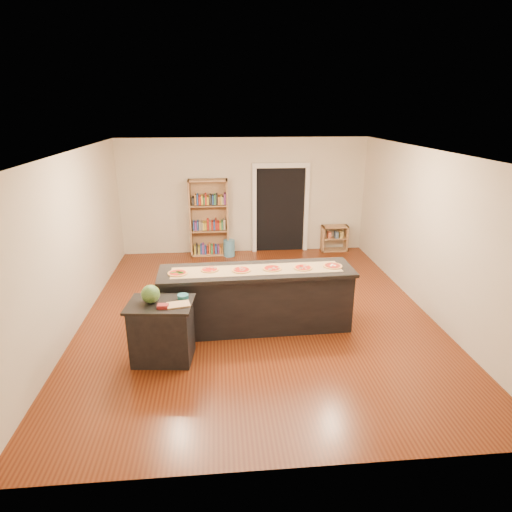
{
  "coord_description": "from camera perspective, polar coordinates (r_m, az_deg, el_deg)",
  "views": [
    {
      "loc": [
        -0.63,
        -6.84,
        3.46
      ],
      "look_at": [
        0.0,
        0.2,
        1.0
      ],
      "focal_mm": 30.0,
      "sensor_mm": 36.0,
      "label": 1
    }
  ],
  "objects": [
    {
      "name": "room",
      "position": [
        7.17,
        0.14,
        2.5
      ],
      "size": [
        6.0,
        7.0,
        2.8
      ],
      "color": "beige",
      "rests_on": "ground"
    },
    {
      "name": "pizza_a",
      "position": [
        6.73,
        -10.41,
        -2.24
      ],
      "size": [
        0.32,
        0.32,
        0.02
      ],
      "color": "#B79046",
      "rests_on": "kitchen_island"
    },
    {
      "name": "pizza_f",
      "position": [
        7.03,
        10.17,
        -1.29
      ],
      "size": [
        0.31,
        0.31,
        0.02
      ],
      "color": "#B79046",
      "rests_on": "kitchen_island"
    },
    {
      "name": "pizza_e",
      "position": [
        6.88,
        6.28,
        -1.56
      ],
      "size": [
        0.32,
        0.32,
        0.02
      ],
      "color": "#B79046",
      "rests_on": "kitchen_island"
    },
    {
      "name": "kitchen_island",
      "position": [
        7.0,
        0.08,
        -5.69
      ],
      "size": [
        3.1,
        0.84,
        1.02
      ],
      "rotation": [
        0.0,
        0.0,
        0.03
      ],
      "color": "black",
      "rests_on": "ground"
    },
    {
      "name": "package_teal",
      "position": [
        6.18,
        -9.72,
        -5.36
      ],
      "size": [
        0.16,
        0.16,
        0.06
      ],
      "primitive_type": "cylinder",
      "color": "#195966",
      "rests_on": "side_counter"
    },
    {
      "name": "doorway",
      "position": [
        10.66,
        3.27,
        6.93
      ],
      "size": [
        1.4,
        0.09,
        2.21
      ],
      "color": "black",
      "rests_on": "room"
    },
    {
      "name": "cutting_board",
      "position": [
        5.99,
        -10.32,
        -6.4
      ],
      "size": [
        0.35,
        0.27,
        0.02
      ],
      "primitive_type": "cube",
      "rotation": [
        0.0,
        0.0,
        0.2
      ],
      "color": "tan",
      "rests_on": "side_counter"
    },
    {
      "name": "bookshelf",
      "position": [
        10.44,
        -6.29,
        5.06
      ],
      "size": [
        0.93,
        0.33,
        1.86
      ],
      "primitive_type": "cube",
      "color": "#AA7E52",
      "rests_on": "ground"
    },
    {
      "name": "waste_bin",
      "position": [
        10.5,
        -3.6,
        1.07
      ],
      "size": [
        0.28,
        0.28,
        0.4
      ],
      "primitive_type": "cylinder",
      "color": "teal",
      "rests_on": "ground"
    },
    {
      "name": "pizza_d",
      "position": [
        6.81,
        2.17,
        -1.67
      ],
      "size": [
        0.31,
        0.31,
        0.02
      ],
      "color": "#B79046",
      "rests_on": "kitchen_island"
    },
    {
      "name": "pizza_c",
      "position": [
        6.75,
        -1.98,
        -1.87
      ],
      "size": [
        0.28,
        0.28,
        0.02
      ],
      "color": "#B79046",
      "rests_on": "kitchen_island"
    },
    {
      "name": "pizza_b",
      "position": [
        6.8,
        -6.2,
        -1.8
      ],
      "size": [
        0.3,
        0.3,
        0.02
      ],
      "color": "#B79046",
      "rests_on": "kitchen_island"
    },
    {
      "name": "package_red",
      "position": [
        5.95,
        -12.33,
        -6.57
      ],
      "size": [
        0.15,
        0.11,
        0.05
      ],
      "primitive_type": "cube",
      "rotation": [
        0.0,
        0.0,
        -0.07
      ],
      "color": "maroon",
      "rests_on": "side_counter"
    },
    {
      "name": "low_shelf",
      "position": [
        11.01,
        10.39,
        2.35
      ],
      "size": [
        0.66,
        0.28,
        0.66
      ],
      "primitive_type": "cube",
      "color": "#AA7E52",
      "rests_on": "ground"
    },
    {
      "name": "side_counter",
      "position": [
        6.31,
        -12.4,
        -9.76
      ],
      "size": [
        0.9,
        0.66,
        0.89
      ],
      "rotation": [
        0.0,
        0.0,
        -0.1
      ],
      "color": "black",
      "rests_on": "ground"
    },
    {
      "name": "watermelon",
      "position": [
        6.1,
        -13.89,
        -4.95
      ],
      "size": [
        0.26,
        0.26,
        0.26
      ],
      "primitive_type": "sphere",
      "color": "#144214",
      "rests_on": "side_counter"
    },
    {
      "name": "kraft_paper",
      "position": [
        6.79,
        0.09,
        -1.83
      ],
      "size": [
        2.7,
        0.56,
        0.0
      ],
      "primitive_type": "cube",
      "rotation": [
        0.0,
        0.0,
        0.03
      ],
      "color": "tan",
      "rests_on": "kitchen_island"
    }
  ]
}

